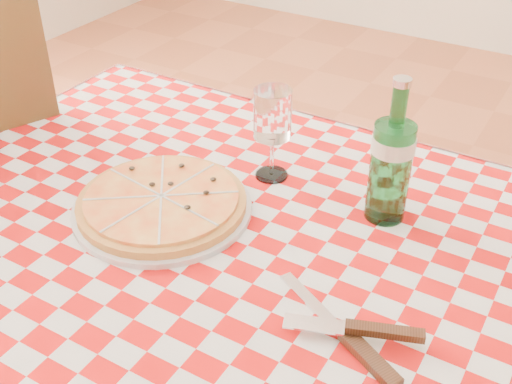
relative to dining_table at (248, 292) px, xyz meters
The scene contains 6 objects.
dining_table is the anchor object (origin of this frame).
tablecloth 0.09m from the dining_table, ahead, with size 1.30×0.90×0.01m, color #AA0B0A.
pizza_plate 0.21m from the dining_table, behind, with size 0.30×0.30×0.04m, color #CE8744, non-canonical shape.
water_bottle 0.33m from the dining_table, 49.98° to the left, with size 0.07×0.07×0.25m, color #19672A, non-canonical shape.
wine_glass 0.28m from the dining_table, 108.92° to the left, with size 0.07×0.07×0.17m, color white, non-canonical shape.
cutlery 0.26m from the dining_table, 25.27° to the right, with size 0.26×0.22×0.03m, color silver, non-canonical shape.
Camera 1 is at (0.41, -0.67, 1.40)m, focal length 45.00 mm.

